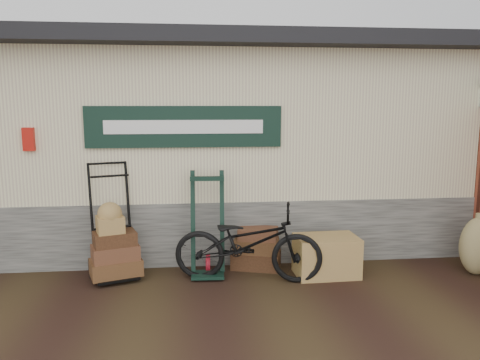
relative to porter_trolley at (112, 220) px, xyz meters
name	(u,v)px	position (x,y,z in m)	size (l,w,h in m)	color
ground	(212,294)	(1.26, -0.73, -0.76)	(80.00, 80.00, 0.00)	black
station_building	(203,141)	(1.25, 2.00, 0.85)	(14.40, 4.10, 3.20)	#4C4C47
porter_trolley	(112,220)	(0.00, 0.00, 0.00)	(0.76, 0.57, 1.53)	black
green_barrow	(208,224)	(1.24, -0.09, -0.07)	(0.50, 0.42, 1.38)	black
suitcase_stack	(256,247)	(1.92, 0.12, -0.48)	(0.65, 0.41, 0.58)	#392112
wicker_hamper	(326,256)	(2.80, -0.27, -0.50)	(0.81, 0.53, 0.53)	#9A6D3D
bicycle	(248,239)	(1.74, -0.35, -0.21)	(1.89, 0.66, 1.10)	black
burlap_sack_left	(478,246)	(4.80, -0.46, -0.37)	(0.49, 0.41, 0.78)	olive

